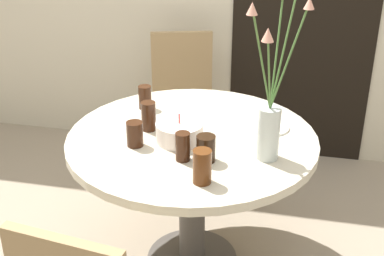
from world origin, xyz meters
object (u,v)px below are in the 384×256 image
at_px(side_plate, 269,127).
at_px(drink_glass_2, 135,134).
at_px(drink_glass_4, 149,116).
at_px(drink_glass_3, 206,148).
at_px(drink_glass_5, 202,167).
at_px(flower_vase, 271,109).
at_px(chair_near_front, 183,98).
at_px(birthday_cake, 179,132).
at_px(drink_glass_1, 183,147).
at_px(drink_glass_0, 145,97).

relative_size(side_plate, drink_glass_2, 1.69).
xyz_separation_m(side_plate, drink_glass_4, (-0.54, -0.14, 0.06)).
bearing_deg(drink_glass_4, drink_glass_3, -36.25).
bearing_deg(drink_glass_5, drink_glass_3, 96.22).
relative_size(flower_vase, drink_glass_2, 6.72).
xyz_separation_m(chair_near_front, side_plate, (0.59, -0.74, 0.22)).
distance_m(birthday_cake, drink_glass_4, 0.18).
bearing_deg(chair_near_front, drink_glass_5, -89.38).
xyz_separation_m(chair_near_front, drink_glass_2, (0.03, -1.04, 0.27)).
distance_m(chair_near_front, birthday_cake, 1.01).
relative_size(drink_glass_3, drink_glass_4, 0.83).
height_order(chair_near_front, drink_glass_1, chair_near_front).
bearing_deg(drink_glass_4, drink_glass_5, -50.25).
bearing_deg(drink_glass_3, drink_glass_2, 168.75).
distance_m(chair_near_front, drink_glass_2, 1.08).
relative_size(drink_glass_1, drink_glass_3, 1.09).
xyz_separation_m(birthday_cake, side_plate, (0.38, 0.21, -0.04)).
relative_size(birthday_cake, drink_glass_0, 1.78).
bearing_deg(drink_glass_2, drink_glass_3, -11.25).
relative_size(chair_near_front, drink_glass_2, 8.10).
bearing_deg(chair_near_front, birthday_cake, -93.40).
relative_size(flower_vase, side_plate, 3.98).
xyz_separation_m(flower_vase, drink_glass_0, (-0.65, 0.38, -0.16)).
bearing_deg(drink_glass_1, drink_glass_0, 122.88).
bearing_deg(flower_vase, drink_glass_4, 165.04).
height_order(drink_glass_1, drink_glass_4, drink_glass_4).
bearing_deg(drink_glass_3, birthday_cake, 134.71).
relative_size(drink_glass_0, drink_glass_1, 0.96).
relative_size(flower_vase, drink_glass_1, 6.08).
bearing_deg(drink_glass_4, chair_near_front, 93.19).
distance_m(birthday_cake, drink_glass_0, 0.40).
bearing_deg(drink_glass_3, flower_vase, 17.64).
bearing_deg(side_plate, flower_vase, -86.08).
distance_m(chair_near_front, drink_glass_4, 0.92).
distance_m(drink_glass_0, drink_glass_2, 0.40).
bearing_deg(drink_glass_2, drink_glass_1, -18.66).
xyz_separation_m(birthday_cake, drink_glass_5, (0.17, -0.32, 0.03)).
bearing_deg(side_plate, drink_glass_2, -151.63).
bearing_deg(drink_glass_4, drink_glass_1, -48.03).
distance_m(drink_glass_1, drink_glass_5, 0.19).
bearing_deg(flower_vase, drink_glass_0, 149.60).
height_order(chair_near_front, drink_glass_4, chair_near_front).
height_order(chair_near_front, drink_glass_0, chair_near_front).
xyz_separation_m(chair_near_front, drink_glass_5, (0.38, -1.27, 0.28)).
bearing_deg(drink_glass_1, flower_vase, 15.12).
xyz_separation_m(drink_glass_2, drink_glass_3, (0.32, -0.06, 0.00)).
height_order(birthday_cake, flower_vase, flower_vase).
xyz_separation_m(birthday_cake, flower_vase, (0.40, -0.07, 0.18)).
relative_size(chair_near_front, drink_glass_5, 6.55).
distance_m(birthday_cake, drink_glass_2, 0.20).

